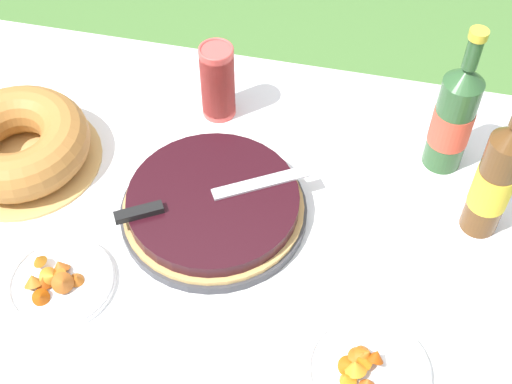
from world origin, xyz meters
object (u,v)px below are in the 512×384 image
(cider_bottle_amber, at_px, (496,179))
(snack_plate_left, at_px, (367,370))
(bundt_cake, at_px, (18,144))
(snack_plate_near, at_px, (59,281))
(berry_tart, at_px, (213,206))
(cup_stack, at_px, (218,82))
(cider_bottle_green, at_px, (454,117))
(serving_knife, at_px, (197,198))

(cider_bottle_amber, distance_m, snack_plate_left, 0.41)
(bundt_cake, relative_size, snack_plate_left, 1.53)
(bundt_cake, xyz_separation_m, snack_plate_near, (0.19, -0.26, -0.04))
(berry_tart, height_order, cup_stack, cup_stack)
(snack_plate_left, bearing_deg, berry_tart, 141.32)
(bundt_cake, relative_size, cider_bottle_green, 0.96)
(bundt_cake, relative_size, cider_bottle_amber, 0.92)
(cider_bottle_amber, relative_size, snack_plate_left, 1.67)
(snack_plate_near, bearing_deg, serving_knife, 44.14)
(bundt_cake, bearing_deg, berry_tart, -6.80)
(serving_knife, xyz_separation_m, snack_plate_left, (0.35, -0.25, -0.05))
(serving_knife, height_order, snack_plate_left, serving_knife)
(berry_tart, xyz_separation_m, serving_knife, (-0.03, -0.02, 0.04))
(cup_stack, bearing_deg, berry_tart, -77.46)
(bundt_cake, height_order, cup_stack, cup_stack)
(snack_plate_near, xyz_separation_m, snack_plate_left, (0.56, -0.05, -0.00))
(snack_plate_near, relative_size, snack_plate_left, 0.93)
(cider_bottle_amber, bearing_deg, cup_stack, 161.42)
(bundt_cake, relative_size, cup_stack, 1.82)
(snack_plate_near, bearing_deg, cup_stack, 71.09)
(cider_bottle_green, xyz_separation_m, cider_bottle_amber, (0.08, -0.15, 0.01))
(berry_tart, relative_size, snack_plate_near, 1.84)
(berry_tart, xyz_separation_m, cider_bottle_green, (0.42, 0.24, 0.10))
(cup_stack, relative_size, cider_bottle_green, 0.53)
(snack_plate_near, bearing_deg, snack_plate_left, -5.01)
(berry_tart, bearing_deg, snack_plate_near, -137.07)
(serving_knife, relative_size, bundt_cake, 1.04)
(cup_stack, bearing_deg, cider_bottle_amber, -18.58)
(serving_knife, xyz_separation_m, cider_bottle_green, (0.44, 0.25, 0.06))
(serving_knife, xyz_separation_m, bundt_cake, (-0.39, 0.06, -0.01))
(berry_tart, height_order, bundt_cake, bundt_cake)
(snack_plate_near, bearing_deg, cider_bottle_amber, 22.54)
(cider_bottle_green, relative_size, cider_bottle_amber, 0.95)
(serving_knife, distance_m, snack_plate_near, 0.29)
(cup_stack, xyz_separation_m, snack_plate_near, (-0.17, -0.49, -0.07))
(cup_stack, distance_m, cider_bottle_green, 0.48)
(cider_bottle_amber, bearing_deg, serving_knife, -168.79)
(snack_plate_left, bearing_deg, cup_stack, 125.83)
(cider_bottle_green, height_order, cider_bottle_amber, cider_bottle_amber)
(serving_knife, bearing_deg, snack_plate_left, -66.06)
(bundt_cake, distance_m, snack_plate_near, 0.33)
(berry_tart, height_order, serving_knife, serving_knife)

